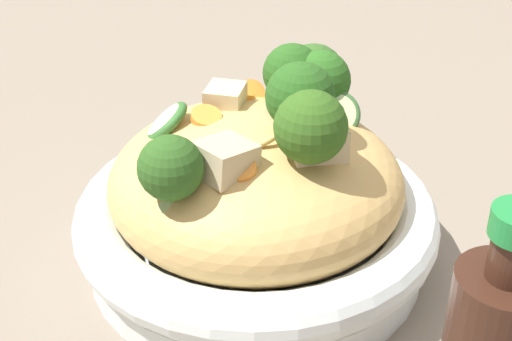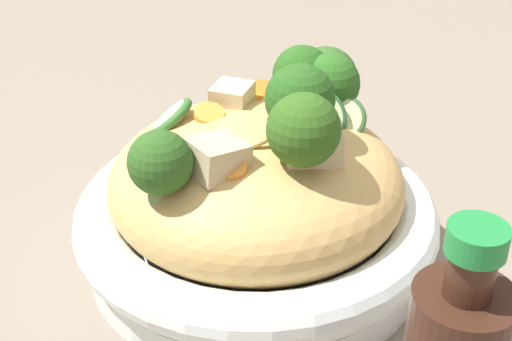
# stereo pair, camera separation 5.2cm
# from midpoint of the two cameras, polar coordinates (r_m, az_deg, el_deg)

# --- Properties ---
(ground_plane) EXTENTS (3.00, 3.00, 0.00)m
(ground_plane) POSITION_cam_midpoint_polar(r_m,az_deg,el_deg) (0.56, -2.66, -6.76)
(ground_plane) COLOR #7B6E5F
(serving_bowl) EXTENTS (0.26, 0.26, 0.06)m
(serving_bowl) POSITION_cam_midpoint_polar(r_m,az_deg,el_deg) (0.54, -2.73, -4.30)
(serving_bowl) COLOR white
(serving_bowl) RESTS_ON ground_plane
(noodle_heap) EXTENTS (0.21, 0.21, 0.10)m
(noodle_heap) POSITION_cam_midpoint_polar(r_m,az_deg,el_deg) (0.52, -2.85, -0.90)
(noodle_heap) COLOR tan
(noodle_heap) RESTS_ON serving_bowl
(broccoli_florets) EXTENTS (0.13, 0.23, 0.08)m
(broccoli_florets) POSITION_cam_midpoint_polar(r_m,az_deg,el_deg) (0.51, 0.01, 5.43)
(broccoli_florets) COLOR #9DB76F
(broccoli_florets) RESTS_ON serving_bowl
(carrot_coins) EXTENTS (0.09, 0.14, 0.02)m
(carrot_coins) POSITION_cam_midpoint_polar(r_m,az_deg,el_deg) (0.54, -2.38, 4.66)
(carrot_coins) COLOR orange
(carrot_coins) RESTS_ON serving_bowl
(zucchini_slices) EXTENTS (0.15, 0.10, 0.04)m
(zucchini_slices) POSITION_cam_midpoint_polar(r_m,az_deg,el_deg) (0.52, -1.48, 4.06)
(zucchini_slices) COLOR beige
(zucchini_slices) RESTS_ON serving_bowl
(chicken_chunks) EXTENTS (0.12, 0.12, 0.03)m
(chicken_chunks) POSITION_cam_midpoint_polar(r_m,az_deg,el_deg) (0.49, -1.81, 2.94)
(chicken_chunks) COLOR #CCB98D
(chicken_chunks) RESTS_ON serving_bowl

